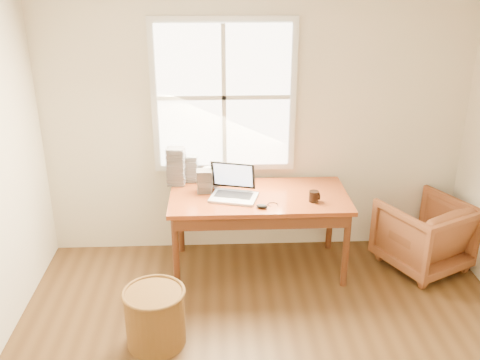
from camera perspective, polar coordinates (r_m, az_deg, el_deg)
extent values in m
cube|color=beige|center=(5.04, 1.72, 6.27)|extent=(4.00, 0.02, 2.60)
cube|color=silver|center=(4.93, -1.73, 8.89)|extent=(1.32, 0.05, 1.42)
cube|color=white|center=(4.90, -1.73, 8.81)|extent=(1.20, 0.02, 1.30)
cube|color=silver|center=(4.89, -1.73, 8.78)|extent=(0.04, 0.02, 1.30)
cube|color=silver|center=(4.89, -1.73, 8.78)|extent=(1.20, 0.02, 0.04)
cube|color=brown|center=(4.81, 2.04, -1.81)|extent=(1.60, 0.80, 0.04)
imported|color=brown|center=(5.30, 19.03, -5.49)|extent=(0.96, 0.97, 0.66)
cylinder|color=brown|center=(4.18, -9.03, -14.29)|extent=(0.47, 0.47, 0.44)
ellipsoid|color=black|center=(4.54, 2.34, -2.82)|extent=(0.11, 0.09, 0.03)
cylinder|color=black|center=(4.70, 7.88, -1.74)|extent=(0.11, 0.11, 0.10)
cube|color=silver|center=(5.07, -5.31, 1.25)|extent=(0.14, 0.13, 0.26)
cube|color=#25252A|center=(4.83, -3.80, -0.12)|extent=(0.14, 0.12, 0.21)
cube|color=#999BA6|center=(4.99, -6.80, 1.45)|extent=(0.17, 0.16, 0.36)
cube|color=#B7BEC4|center=(4.99, -3.03, 0.40)|extent=(0.15, 0.14, 0.17)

